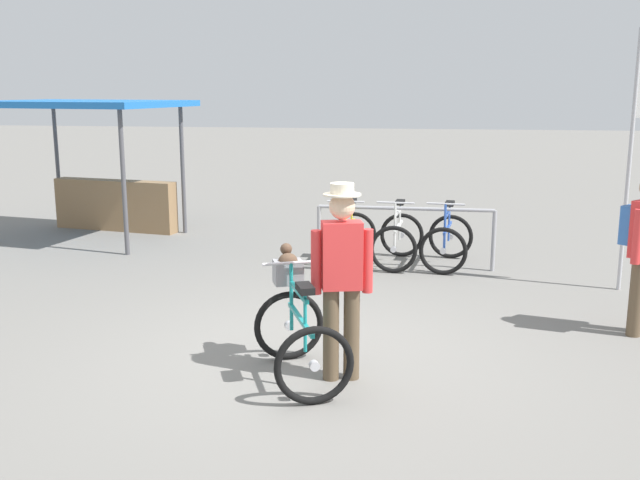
{
  "coord_description": "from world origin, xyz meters",
  "views": [
    {
      "loc": [
        1.14,
        -6.39,
        2.49
      ],
      "look_at": [
        0.02,
        0.61,
        1.0
      ],
      "focal_mm": 40.46,
      "sensor_mm": 36.0,
      "label": 1
    }
  ],
  "objects_px": {
    "racked_bike_white": "(398,239)",
    "racked_bike_blue": "(447,241)",
    "racked_bike_yellow": "(350,238)",
    "person_with_featured_bike": "(342,274)",
    "featured_bicycle": "(298,322)",
    "market_stall": "(98,154)"
  },
  "relations": [
    {
      "from": "racked_bike_yellow",
      "to": "featured_bicycle",
      "type": "relative_size",
      "value": 0.89
    },
    {
      "from": "racked_bike_blue",
      "to": "market_stall",
      "type": "relative_size",
      "value": 0.34
    },
    {
      "from": "racked_bike_blue",
      "to": "market_stall",
      "type": "bearing_deg",
      "value": 166.62
    },
    {
      "from": "racked_bike_yellow",
      "to": "racked_bike_blue",
      "type": "xyz_separation_m",
      "value": [
        1.4,
        -0.0,
        -0.0
      ]
    },
    {
      "from": "racked_bike_white",
      "to": "racked_bike_blue",
      "type": "distance_m",
      "value": 0.7
    },
    {
      "from": "racked_bike_blue",
      "to": "featured_bicycle",
      "type": "relative_size",
      "value": 0.92
    },
    {
      "from": "featured_bicycle",
      "to": "market_stall",
      "type": "distance_m",
      "value": 7.33
    },
    {
      "from": "racked_bike_white",
      "to": "person_with_featured_bike",
      "type": "relative_size",
      "value": 0.66
    },
    {
      "from": "racked_bike_white",
      "to": "racked_bike_blue",
      "type": "bearing_deg",
      "value": -0.11
    },
    {
      "from": "racked_bike_white",
      "to": "racked_bike_yellow",
      "type": "bearing_deg",
      "value": 179.89
    },
    {
      "from": "featured_bicycle",
      "to": "market_stall",
      "type": "xyz_separation_m",
      "value": [
        -4.55,
        5.68,
        0.91
      ]
    },
    {
      "from": "racked_bike_white",
      "to": "market_stall",
      "type": "relative_size",
      "value": 0.33
    },
    {
      "from": "market_stall",
      "to": "racked_bike_yellow",
      "type": "bearing_deg",
      "value": -17.29
    },
    {
      "from": "featured_bicycle",
      "to": "market_stall",
      "type": "height_order",
      "value": "market_stall"
    },
    {
      "from": "racked_bike_yellow",
      "to": "person_with_featured_bike",
      "type": "distance_m",
      "value": 4.36
    },
    {
      "from": "racked_bike_white",
      "to": "person_with_featured_bike",
      "type": "bearing_deg",
      "value": -93.48
    },
    {
      "from": "person_with_featured_bike",
      "to": "market_stall",
      "type": "bearing_deg",
      "value": 130.89
    },
    {
      "from": "featured_bicycle",
      "to": "person_with_featured_bike",
      "type": "relative_size",
      "value": 0.73
    },
    {
      "from": "featured_bicycle",
      "to": "market_stall",
      "type": "bearing_deg",
      "value": 128.69
    },
    {
      "from": "racked_bike_white",
      "to": "person_with_featured_bike",
      "type": "distance_m",
      "value": 4.35
    },
    {
      "from": "racked_bike_yellow",
      "to": "person_with_featured_bike",
      "type": "height_order",
      "value": "person_with_featured_bike"
    },
    {
      "from": "racked_bike_yellow",
      "to": "person_with_featured_bike",
      "type": "bearing_deg",
      "value": -84.19
    }
  ]
}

